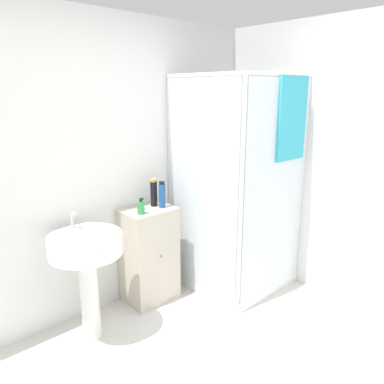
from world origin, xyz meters
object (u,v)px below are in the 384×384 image
at_px(sink, 86,257).
at_px(shampoo_bottle_tall_black, 154,193).
at_px(soap_dispenser, 141,207).
at_px(shampoo_bottle_blue, 162,195).

distance_m(sink, shampoo_bottle_tall_black, 0.86).
distance_m(sink, soap_dispenser, 0.62).
height_order(soap_dispenser, shampoo_bottle_tall_black, shampoo_bottle_tall_black).
height_order(shampoo_bottle_tall_black, shampoo_bottle_blue, shampoo_bottle_tall_black).
bearing_deg(sink, soap_dispenser, 7.95).
xyz_separation_m(soap_dispenser, shampoo_bottle_tall_black, (0.22, 0.11, 0.06)).
relative_size(shampoo_bottle_tall_black, shampoo_bottle_blue, 1.04).
height_order(sink, soap_dispenser, soap_dispenser).
height_order(sink, shampoo_bottle_blue, shampoo_bottle_blue).
xyz_separation_m(sink, shampoo_bottle_tall_black, (0.78, 0.19, 0.31)).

